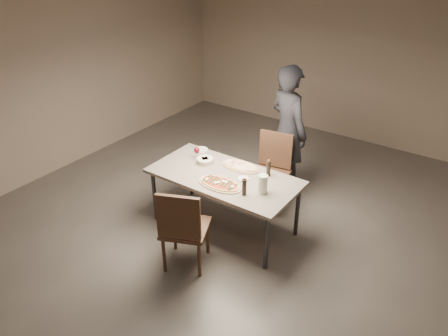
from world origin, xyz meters
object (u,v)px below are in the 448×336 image
Objects in this scene: zucchini_pizza at (220,184)px; pepper_mill_left at (244,187)px; chair_near at (183,226)px; bread_basket at (205,160)px; dining_table at (224,179)px; chair_far at (272,166)px; carafe at (263,184)px; diner at (288,131)px; ham_pizza at (240,166)px.

zucchini_pizza is 2.58× the size of pepper_mill_left.
chair_near is at bearing -118.16° from pepper_mill_left.
bread_basket is 0.95× the size of pepper_mill_left.
dining_table is at bearing 152.37° from pepper_mill_left.
chair_near is at bearing 76.33° from chair_far.
carafe reaches higher than pepper_mill_left.
zucchini_pizza is at bearing 65.62° from chair_near.
bread_basket is 0.94m from chair_far.
pepper_mill_left is 0.21m from carafe.
pepper_mill_left reaches higher than zucchini_pizza.
chair_far is 0.54× the size of diner.
ham_pizza is at bearing 146.12° from carafe.
carafe is at bearing 46.87° from pepper_mill_left.
bread_basket is at bearing 162.90° from dining_table.
dining_table is 8.24× the size of pepper_mill_left.
zucchini_pizza reaches higher than ham_pizza.
ham_pizza is 2.28× the size of carafe.
chair_far reaches higher than zucchini_pizza.
chair_far is (-0.23, 1.06, -0.29)m from pepper_mill_left.
chair_near is (0.08, -0.88, -0.12)m from dining_table.
ham_pizza is at bearing 79.87° from dining_table.
diner is (0.11, 1.44, 0.15)m from zucchini_pizza.
pepper_mill_left reaches higher than dining_table.
carafe is (0.14, 0.15, 0.01)m from pepper_mill_left.
chair_near is (-0.35, -0.65, -0.28)m from pepper_mill_left.
chair_far is (0.15, 0.55, -0.20)m from ham_pizza.
chair_far is (0.12, 1.71, -0.01)m from chair_near.
pepper_mill_left is 0.22× the size of chair_far.
zucchini_pizza is 0.51m from carafe.
ham_pizza is at bearing 21.42° from bread_basket.
zucchini_pizza is 0.31× the size of diner.
diner reaches higher than ham_pizza.
diner is (0.14, 0.95, 0.15)m from ham_pizza.
chair_far is (0.20, 0.83, -0.13)m from dining_table.
chair_near reaches higher than chair_far.
ham_pizza is at bearing 76.08° from zucchini_pizza.
pepper_mill_left is at bearing -30.34° from ham_pizza.
zucchini_pizza is at bearing 110.53° from diner.
dining_table is 8.13× the size of carafe.
dining_table is 0.87m from chair_far.
zucchini_pizza is at bearing -35.15° from bread_basket.
ham_pizza is 0.45m from bread_basket.
ham_pizza reaches higher than dining_table.
bread_basket is at bearing 87.91° from diner.
carafe is at bearing -11.10° from bread_basket.
carafe is 0.22× the size of chair_near.
chair_near is at bearing 111.65° from diner.
ham_pizza is 0.64m from carafe.
bread_basket reaches higher than zucchini_pizza.
ham_pizza is 2.43× the size of bread_basket.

